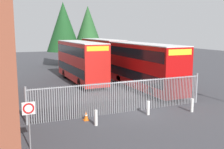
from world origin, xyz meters
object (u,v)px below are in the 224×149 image
at_px(double_decker_bus_behind_fence_right, 102,54).
at_px(traffic_cone_by_gate, 86,116).
at_px(double_decker_bus_behind_fence_left, 81,60).
at_px(bollard_near_left, 96,118).
at_px(double_decker_bus_near_gate, 144,65).
at_px(bollard_near_right, 192,105).
at_px(speed_limit_sign_post, 29,114).
at_px(bollard_center_front, 148,108).

distance_m(double_decker_bus_behind_fence_right, traffic_cone_by_gate, 21.37).
xyz_separation_m(double_decker_bus_behind_fence_left, bollard_near_left, (-3.29, -13.72, -1.95)).
height_order(double_decker_bus_near_gate, traffic_cone_by_gate, double_decker_bus_near_gate).
height_order(double_decker_bus_near_gate, double_decker_bus_behind_fence_left, same).
bearing_deg(double_decker_bus_near_gate, double_decker_bus_behind_fence_right, 85.85).
height_order(double_decker_bus_behind_fence_left, double_decker_bus_behind_fence_right, same).
bearing_deg(double_decker_bus_behind_fence_right, bollard_near_right, -93.89).
distance_m(bollard_near_right, traffic_cone_by_gate, 7.43).
relative_size(double_decker_bus_behind_fence_right, bollard_near_right, 11.38).
bearing_deg(bollard_near_left, double_decker_bus_behind_fence_left, 76.52).
xyz_separation_m(double_decker_bus_behind_fence_left, bollard_near_right, (3.78, -13.83, -1.95)).
relative_size(traffic_cone_by_gate, speed_limit_sign_post, 0.25).
height_order(double_decker_bus_behind_fence_right, bollard_near_left, double_decker_bus_behind_fence_right).
bearing_deg(speed_limit_sign_post, bollard_near_right, 9.29).
xyz_separation_m(double_decker_bus_behind_fence_right, bollard_near_left, (-8.48, -20.51, -1.95)).
bearing_deg(speed_limit_sign_post, bollard_near_left, 25.64).
xyz_separation_m(double_decker_bus_near_gate, bollard_center_front, (-3.59, -6.86, -1.95)).
xyz_separation_m(bollard_near_left, speed_limit_sign_post, (-4.02, -1.93, 1.30)).
distance_m(double_decker_bus_behind_fence_right, speed_limit_sign_post, 25.70).
distance_m(bollard_near_left, bollard_near_right, 7.08).
height_order(bollard_near_right, traffic_cone_by_gate, bollard_near_right).
xyz_separation_m(double_decker_bus_behind_fence_right, bollard_center_front, (-4.54, -19.97, -1.95)).
distance_m(bollard_near_left, speed_limit_sign_post, 4.65).
xyz_separation_m(double_decker_bus_behind_fence_left, double_decker_bus_behind_fence_right, (5.19, 6.79, 0.00)).
relative_size(double_decker_bus_near_gate, double_decker_bus_behind_fence_left, 1.00).
distance_m(double_decker_bus_near_gate, bollard_near_right, 7.78).
bearing_deg(double_decker_bus_behind_fence_left, bollard_near_right, -74.70).
distance_m(double_decker_bus_behind_fence_right, bollard_near_left, 22.28).
bearing_deg(double_decker_bus_behind_fence_right, bollard_near_left, -112.45).
relative_size(double_decker_bus_behind_fence_left, traffic_cone_by_gate, 18.32).
height_order(double_decker_bus_near_gate, bollard_near_left, double_decker_bus_near_gate).
height_order(double_decker_bus_near_gate, speed_limit_sign_post, double_decker_bus_near_gate).
relative_size(bollard_near_left, speed_limit_sign_post, 0.40).
bearing_deg(double_decker_bus_near_gate, bollard_center_front, -117.64).
xyz_separation_m(double_decker_bus_behind_fence_right, bollard_near_right, (-1.40, -20.63, -1.95)).
height_order(double_decker_bus_behind_fence_right, traffic_cone_by_gate, double_decker_bus_behind_fence_right).
bearing_deg(speed_limit_sign_post, double_decker_bus_near_gate, 38.94).
bearing_deg(double_decker_bus_near_gate, double_decker_bus_behind_fence_left, 123.85).
relative_size(bollard_near_left, bollard_center_front, 1.00).
xyz_separation_m(bollard_center_front, traffic_cone_by_gate, (-4.19, 0.58, -0.19)).
bearing_deg(double_decker_bus_behind_fence_right, double_decker_bus_near_gate, -94.15).
distance_m(double_decker_bus_behind_fence_right, bollard_center_front, 20.58).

